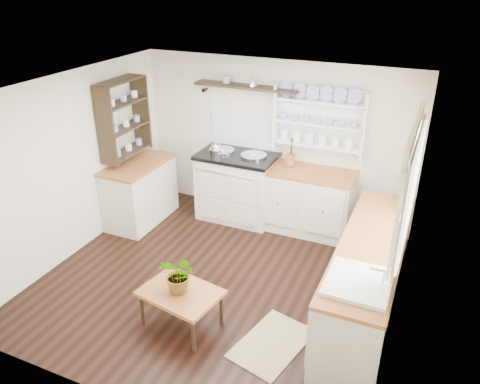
% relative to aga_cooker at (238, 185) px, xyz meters
% --- Properties ---
extents(floor, '(4.00, 3.80, 0.01)m').
position_rel_aga_cooker_xyz_m(floor, '(0.44, -1.57, -0.51)').
color(floor, black).
rests_on(floor, ground).
extents(wall_back, '(4.00, 0.02, 2.30)m').
position_rel_aga_cooker_xyz_m(wall_back, '(0.44, 0.33, 0.64)').
color(wall_back, beige).
rests_on(wall_back, ground).
extents(wall_right, '(0.02, 3.80, 2.30)m').
position_rel_aga_cooker_xyz_m(wall_right, '(2.44, -1.57, 0.64)').
color(wall_right, beige).
rests_on(wall_right, ground).
extents(wall_left, '(0.02, 3.80, 2.30)m').
position_rel_aga_cooker_xyz_m(wall_left, '(-1.56, -1.57, 0.64)').
color(wall_left, beige).
rests_on(wall_left, ground).
extents(ceiling, '(4.00, 3.80, 0.01)m').
position_rel_aga_cooker_xyz_m(ceiling, '(0.44, -1.57, 1.79)').
color(ceiling, white).
rests_on(ceiling, wall_back).
extents(window, '(0.08, 1.55, 1.22)m').
position_rel_aga_cooker_xyz_m(window, '(2.39, -1.42, 1.06)').
color(window, white).
rests_on(window, wall_right).
extents(aga_cooker, '(1.12, 0.77, 1.03)m').
position_rel_aga_cooker_xyz_m(aga_cooker, '(0.00, 0.00, 0.00)').
color(aga_cooker, beige).
rests_on(aga_cooker, floor).
extents(back_cabinets, '(1.27, 0.63, 0.90)m').
position_rel_aga_cooker_xyz_m(back_cabinets, '(1.04, 0.03, -0.05)').
color(back_cabinets, beige).
rests_on(back_cabinets, floor).
extents(right_cabinets, '(0.62, 2.43, 0.90)m').
position_rel_aga_cooker_xyz_m(right_cabinets, '(2.14, -1.47, -0.05)').
color(right_cabinets, beige).
rests_on(right_cabinets, floor).
extents(belfast_sink, '(0.55, 0.60, 0.45)m').
position_rel_aga_cooker_xyz_m(belfast_sink, '(2.14, -2.22, 0.29)').
color(belfast_sink, white).
rests_on(belfast_sink, right_cabinets).
extents(left_cabinets, '(0.62, 1.13, 0.90)m').
position_rel_aga_cooker_xyz_m(left_cabinets, '(-1.26, -0.67, -0.05)').
color(left_cabinets, beige).
rests_on(left_cabinets, floor).
extents(plate_rack, '(1.20, 0.22, 0.90)m').
position_rel_aga_cooker_xyz_m(plate_rack, '(1.09, 0.29, 1.05)').
color(plate_rack, white).
rests_on(plate_rack, wall_back).
extents(high_shelf, '(1.50, 0.29, 0.16)m').
position_rel_aga_cooker_xyz_m(high_shelf, '(0.04, 0.21, 1.40)').
color(high_shelf, black).
rests_on(high_shelf, wall_back).
extents(left_shelving, '(0.28, 0.80, 1.05)m').
position_rel_aga_cooker_xyz_m(left_shelving, '(-1.40, -0.67, 1.04)').
color(left_shelving, black).
rests_on(left_shelving, wall_left).
extents(kettle, '(0.18, 0.18, 0.23)m').
position_rel_aga_cooker_xyz_m(kettle, '(-0.28, -0.12, 0.54)').
color(kettle, silver).
rests_on(kettle, aga_cooker).
extents(utensil_crock, '(0.14, 0.14, 0.16)m').
position_rel_aga_cooker_xyz_m(utensil_crock, '(0.75, 0.11, 0.48)').
color(utensil_crock, '#9B4639').
rests_on(utensil_crock, back_cabinets).
extents(center_table, '(0.87, 0.69, 0.43)m').
position_rel_aga_cooker_xyz_m(center_table, '(0.44, -2.41, -0.13)').
color(center_table, brown).
rests_on(center_table, floor).
extents(potted_plant, '(0.45, 0.42, 0.41)m').
position_rel_aga_cooker_xyz_m(potted_plant, '(0.44, -2.41, 0.12)').
color(potted_plant, '#3F7233').
rests_on(potted_plant, center_table).
extents(floor_rug, '(0.73, 0.95, 0.02)m').
position_rel_aga_cooker_xyz_m(floor_rug, '(1.40, -2.31, -0.50)').
color(floor_rug, olive).
rests_on(floor_rug, floor).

